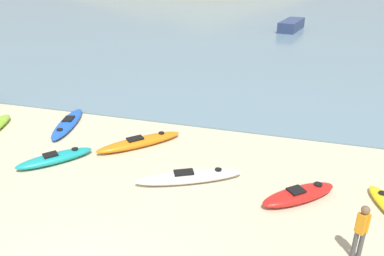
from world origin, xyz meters
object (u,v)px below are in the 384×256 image
(kayak_on_sand_3, at_px, (189,177))
(person_near_foreground, at_px, (361,229))
(kayak_on_sand_0, at_px, (55,158))
(kayak_on_sand_4, at_px, (299,194))
(kayak_on_sand_6, at_px, (68,123))
(moored_boat_1, at_px, (291,25))
(kayak_on_sand_1, at_px, (139,142))

(kayak_on_sand_3, xyz_separation_m, person_near_foreground, (4.92, -2.16, 0.69))
(kayak_on_sand_0, relative_size, kayak_on_sand_4, 1.01)
(kayak_on_sand_6, height_order, moored_boat_1, moored_boat_1)
(kayak_on_sand_1, height_order, kayak_on_sand_6, kayak_on_sand_1)
(kayak_on_sand_6, distance_m, person_near_foreground, 12.44)
(kayak_on_sand_4, height_order, kayak_on_sand_6, kayak_on_sand_4)
(kayak_on_sand_1, height_order, kayak_on_sand_4, kayak_on_sand_4)
(kayak_on_sand_0, relative_size, kayak_on_sand_1, 0.84)
(kayak_on_sand_3, relative_size, kayak_on_sand_4, 1.41)
(kayak_on_sand_0, distance_m, person_near_foreground, 10.19)
(kayak_on_sand_3, distance_m, kayak_on_sand_6, 7.04)
(kayak_on_sand_4, bearing_deg, kayak_on_sand_1, 162.28)
(kayak_on_sand_0, distance_m, kayak_on_sand_4, 8.54)
(kayak_on_sand_3, bearing_deg, kayak_on_sand_4, -0.28)
(kayak_on_sand_4, bearing_deg, kayak_on_sand_6, 164.06)
(kayak_on_sand_1, height_order, moored_boat_1, moored_boat_1)
(kayak_on_sand_4, xyz_separation_m, kayak_on_sand_6, (-9.95, 2.84, -0.04))
(kayak_on_sand_4, bearing_deg, moored_boat_1, 93.25)
(person_near_foreground, bearing_deg, kayak_on_sand_4, 123.60)
(kayak_on_sand_1, bearing_deg, kayak_on_sand_3, -36.45)
(kayak_on_sand_1, relative_size, kayak_on_sand_4, 1.21)
(kayak_on_sand_0, xyz_separation_m, kayak_on_sand_1, (2.41, 2.07, 0.01))
(kayak_on_sand_0, relative_size, kayak_on_sand_6, 0.71)
(person_near_foreground, bearing_deg, moored_boat_1, 95.49)
(kayak_on_sand_0, height_order, kayak_on_sand_1, kayak_on_sand_1)
(person_near_foreground, bearing_deg, kayak_on_sand_6, 156.34)
(kayak_on_sand_3, bearing_deg, kayak_on_sand_0, -178.60)
(kayak_on_sand_3, relative_size, kayak_on_sand_6, 0.99)
(kayak_on_sand_6, bearing_deg, person_near_foreground, -23.66)
(moored_boat_1, bearing_deg, kayak_on_sand_3, -93.24)
(kayak_on_sand_3, xyz_separation_m, moored_boat_1, (1.75, 30.87, 0.38))
(kayak_on_sand_4, bearing_deg, person_near_foreground, -56.40)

